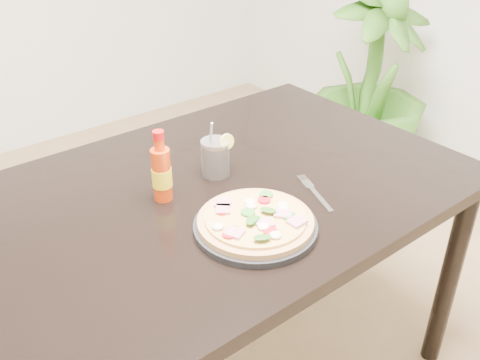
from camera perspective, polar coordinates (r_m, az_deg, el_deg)
dining_table at (r=1.47m, az=-2.92°, el=-3.61°), size 1.40×0.90×0.75m
plate at (r=1.26m, az=1.65°, el=-4.98°), size 0.29×0.29×0.02m
pizza at (r=1.25m, az=1.68°, el=-4.27°), size 0.27×0.27×0.03m
hot_sauce_bottle at (r=1.35m, az=-8.36°, el=0.75°), size 0.06×0.06×0.19m
cola_cup at (r=1.46m, az=-2.64°, el=2.33°), size 0.09×0.08×0.17m
fork at (r=1.41m, az=7.90°, el=-1.24°), size 0.08×0.18×0.00m
houseplant at (r=2.83m, az=13.71°, el=10.00°), size 0.68×0.68×1.07m
plant_pot at (r=3.00m, az=12.72°, el=2.38°), size 0.28×0.28×0.22m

